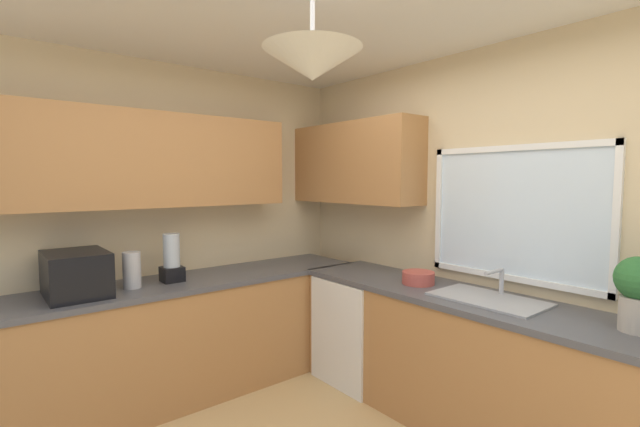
% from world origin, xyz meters
% --- Properties ---
extents(room_shell, '(4.03, 3.38, 2.64)m').
position_xyz_m(room_shell, '(-0.83, 0.50, 1.83)').
color(room_shell, beige).
rests_on(room_shell, ground_plane).
extents(counter_run_left, '(0.65, 2.99, 0.90)m').
position_xyz_m(counter_run_left, '(-1.65, 0.00, 0.45)').
color(counter_run_left, '#AD7542').
rests_on(counter_run_left, ground_plane).
extents(counter_run_back, '(3.12, 0.65, 0.90)m').
position_xyz_m(counter_run_back, '(0.21, 1.32, 0.45)').
color(counter_run_back, '#AD7542').
rests_on(counter_run_back, ground_plane).
extents(dishwasher, '(0.60, 0.60, 0.85)m').
position_xyz_m(dishwasher, '(-0.99, 1.29, 0.43)').
color(dishwasher, white).
rests_on(dishwasher, ground_plane).
extents(microwave, '(0.48, 0.36, 0.29)m').
position_xyz_m(microwave, '(-1.65, -0.68, 1.04)').
color(microwave, black).
rests_on(microwave, counter_run_left).
extents(kettle, '(0.12, 0.12, 0.26)m').
position_xyz_m(kettle, '(-1.63, -0.34, 1.02)').
color(kettle, '#B7B7BC').
rests_on(kettle, counter_run_left).
extents(sink_assembly, '(0.67, 0.40, 0.19)m').
position_xyz_m(sink_assembly, '(0.11, 1.33, 0.91)').
color(sink_assembly, '#9EA0A5').
rests_on(sink_assembly, counter_run_back).
extents(potted_plant, '(0.22, 0.22, 0.38)m').
position_xyz_m(potted_plant, '(0.88, 1.37, 1.11)').
color(potted_plant, '#B2A899').
rests_on(potted_plant, counter_run_back).
extents(bowl, '(0.23, 0.23, 0.09)m').
position_xyz_m(bowl, '(-0.44, 1.32, 0.94)').
color(bowl, '#B74C42').
rests_on(bowl, counter_run_back).
extents(blender_appliance, '(0.15, 0.15, 0.36)m').
position_xyz_m(blender_appliance, '(-1.65, -0.05, 1.06)').
color(blender_appliance, black).
rests_on(blender_appliance, counter_run_left).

